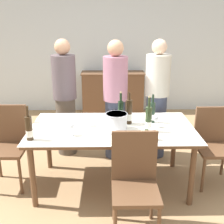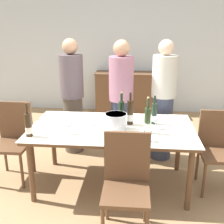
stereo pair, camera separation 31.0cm
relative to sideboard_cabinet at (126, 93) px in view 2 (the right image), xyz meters
The scene contains 21 objects.
ground_plane 2.69m from the sideboard_cabinet, 91.40° to the right, with size 12.00×12.00×0.00m, color #A37F56.
back_wall 1.01m from the sideboard_cabinet, 102.62° to the left, with size 8.00×0.10×2.80m.
sideboard_cabinet is the anchor object (origin of this frame).
dining_table 2.67m from the sideboard_cabinet, 91.40° to the right, with size 1.84×1.01×0.73m.
ice_bucket 2.76m from the sideboard_cabinet, 90.36° to the right, with size 0.24×0.24×0.19m.
wine_bottle_0 3.14m from the sideboard_cabinet, 106.79° to the right, with size 0.07×0.07×0.36m.
wine_bottle_1 2.57m from the sideboard_cabinet, 86.99° to the right, with size 0.07×0.07×0.37m.
wine_bottle_2 2.57m from the sideboard_cabinet, 80.73° to the right, with size 0.06×0.06×0.34m.
wine_bottle_3 2.60m from the sideboard_cabinet, 89.22° to the right, with size 0.06×0.06×0.39m.
wine_bottle_4 2.84m from the sideboard_cabinet, 83.40° to the right, with size 0.07×0.07×0.40m.
wine_glass_0 2.66m from the sideboard_cabinet, 97.76° to the right, with size 0.09×0.09×0.15m.
wine_glass_1 2.73m from the sideboard_cabinet, 81.04° to the right, with size 0.07×0.07×0.15m.
wine_glass_2 3.07m from the sideboard_cabinet, 90.91° to the right, with size 0.08×0.08×0.13m.
wine_glass_3 2.95m from the sideboard_cabinet, 99.83° to the right, with size 0.08×0.08×0.14m.
wine_glass_4 3.05m from the sideboard_cabinet, 83.71° to the right, with size 0.08×0.08×0.13m.
chair_left_end 2.87m from the sideboard_cabinet, 116.47° to the right, with size 0.42×0.42×0.94m.
chair_right_end 2.81m from the sideboard_cabinet, 65.91° to the right, with size 0.42×0.42×0.91m.
chair_near_front 3.39m from the sideboard_cabinet, 87.82° to the right, with size 0.42×0.42×0.94m.
person_host 1.96m from the sideboard_cabinet, 111.73° to the right, with size 0.33×0.33×1.65m.
person_guest_left 1.95m from the sideboard_cabinet, 90.19° to the right, with size 0.33×0.33×1.64m.
person_guest_right 2.02m from the sideboard_cabinet, 73.46° to the right, with size 0.33×0.33×1.65m.
Camera 2 is at (0.26, -2.93, 1.90)m, focal length 45.00 mm.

